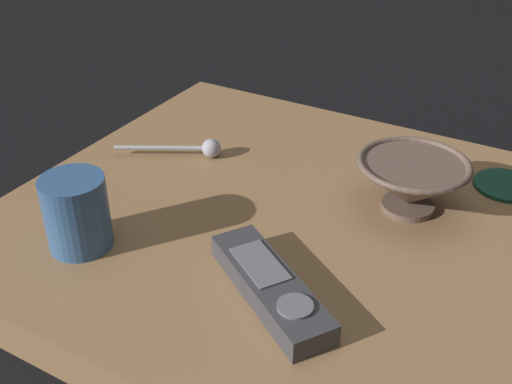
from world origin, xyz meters
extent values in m
plane|color=black|center=(0.00, 0.00, 0.00)|extent=(6.00, 6.00, 0.00)
cube|color=#936D47|center=(0.00, 0.00, 0.02)|extent=(0.62, 0.59, 0.05)
cylinder|color=brown|center=(-0.14, -0.08, 0.05)|extent=(0.06, 0.06, 0.01)
cone|color=brown|center=(-0.14, -0.08, 0.08)|extent=(0.13, 0.13, 0.05)
torus|color=brown|center=(-0.14, -0.08, 0.11)|extent=(0.13, 0.13, 0.01)
cylinder|color=#33598C|center=(0.15, 0.17, 0.09)|extent=(0.07, 0.07, 0.08)
cylinder|color=#A3A5B2|center=(0.20, -0.04, 0.06)|extent=(0.11, 0.07, 0.01)
sphere|color=#A3A5B2|center=(0.14, -0.07, 0.06)|extent=(0.03, 0.03, 0.03)
cube|color=#38383D|center=(-0.07, 0.14, 0.06)|extent=(0.17, 0.14, 0.02)
cylinder|color=slate|center=(-0.11, 0.17, 0.07)|extent=(0.03, 0.03, 0.00)
cube|color=slate|center=(-0.05, 0.13, 0.07)|extent=(0.08, 0.07, 0.00)
cylinder|color=#194738|center=(-0.23, -0.19, 0.05)|extent=(0.08, 0.08, 0.01)
camera|label=1|loc=(-0.29, 0.56, 0.46)|focal=43.81mm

